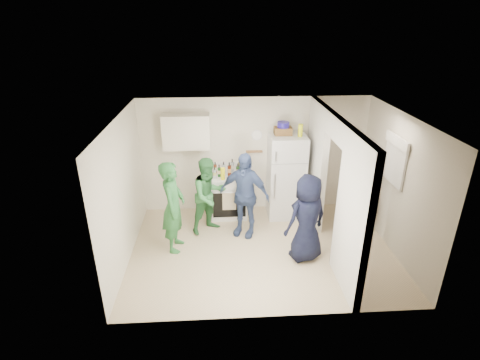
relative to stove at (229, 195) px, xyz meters
name	(u,v)px	position (x,y,z in m)	size (l,w,h in m)	color
floor	(262,249)	(0.56, -1.37, -0.47)	(4.80, 4.80, 0.00)	beige
wall_back	(254,155)	(0.56, 0.33, 0.78)	(4.80, 4.80, 0.00)	silver
wall_front	(279,244)	(0.56, -3.07, 0.78)	(4.80, 4.80, 0.00)	silver
wall_left	(123,193)	(-1.84, -1.37, 0.78)	(3.40, 3.40, 0.00)	silver
wall_right	(398,185)	(2.96, -1.37, 0.78)	(3.40, 3.40, 0.00)	silver
ceiling	(265,118)	(0.56, -1.37, 2.03)	(4.80, 4.80, 0.00)	white
partition_pier_back	(316,164)	(1.76, -0.27, 0.78)	(0.12, 1.20, 2.50)	silver
partition_pier_front	(353,218)	(1.76, -2.47, 0.78)	(0.12, 1.20, 2.50)	silver
partition_header	(338,129)	(1.76, -1.37, 1.83)	(0.12, 1.00, 0.40)	silver
stove	(229,195)	(0.00, 0.00, 0.00)	(0.79, 0.66, 0.94)	white
upper_cabinet	(186,132)	(-0.84, 0.15, 1.38)	(0.95, 0.34, 0.70)	silver
fridge	(286,176)	(1.21, -0.03, 0.43)	(0.74, 0.72, 1.79)	silver
wicker_basket	(283,131)	(1.11, 0.02, 1.40)	(0.35, 0.25, 0.15)	brown
blue_bowl	(283,125)	(1.11, 0.02, 1.53)	(0.24, 0.24, 0.11)	navy
yellow_cup_stack_top	(300,130)	(1.43, -0.13, 1.45)	(0.09, 0.09, 0.25)	#DFEA13
wall_clock	(257,135)	(0.61, 0.31, 1.23)	(0.22, 0.22, 0.03)	white
spice_shelf	(254,151)	(0.56, 0.28, 0.88)	(0.35, 0.08, 0.03)	olive
nook_window	(396,160)	(2.94, -1.17, 1.18)	(0.03, 0.70, 0.80)	black
nook_window_frame	(395,160)	(2.93, -1.17, 1.18)	(0.04, 0.76, 0.86)	white
nook_valance	(397,141)	(2.90, -1.17, 1.53)	(0.04, 0.82, 0.18)	white
yellow_cup_stack_stove	(223,174)	(-0.12, -0.22, 0.59)	(0.09, 0.09, 0.25)	yellow
red_cup	(240,176)	(0.22, -0.20, 0.53)	(0.09, 0.09, 0.12)	red
person_green_left	(173,207)	(-1.03, -1.21, 0.39)	(0.63, 0.41, 1.72)	#2D713B
person_green_center	(209,196)	(-0.40, -0.61, 0.30)	(0.75, 0.59, 1.55)	#347744
person_denim	(244,195)	(0.27, -0.78, 0.38)	(1.00, 0.42, 1.70)	#364277
person_navy	(307,218)	(1.29, -1.66, 0.33)	(0.78, 0.51, 1.60)	black
person_nook	(351,197)	(2.35, -0.86, 0.31)	(1.00, 0.58, 1.55)	black
bottle_a	(215,168)	(-0.27, 0.13, 0.59)	(0.07, 0.07, 0.25)	maroon
bottle_b	(219,171)	(-0.19, -0.07, 0.60)	(0.07, 0.07, 0.26)	#194C1E
bottle_c	(224,167)	(-0.10, 0.13, 0.59)	(0.07, 0.07, 0.25)	#B4BEC3
bottle_d	(229,169)	(0.02, -0.03, 0.62)	(0.07, 0.07, 0.30)	#561E0F
bottle_e	(232,166)	(0.09, 0.16, 0.62)	(0.07, 0.07, 0.29)	#8E969D
bottle_f	(238,169)	(0.20, 0.01, 0.60)	(0.08, 0.08, 0.25)	#173A15
bottle_g	(240,166)	(0.24, 0.16, 0.61)	(0.07, 0.07, 0.28)	#A59B36
bottle_h	(215,173)	(-0.29, -0.14, 0.59)	(0.07, 0.07, 0.24)	#A4A9AF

